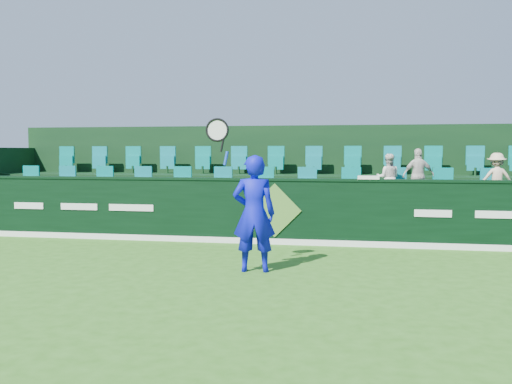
% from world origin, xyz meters
% --- Properties ---
extents(ground, '(60.00, 60.00, 0.00)m').
position_xyz_m(ground, '(0.00, 0.00, 0.00)').
color(ground, '#2F6818').
rests_on(ground, ground).
extents(sponsor_hoarding, '(16.00, 0.25, 1.35)m').
position_xyz_m(sponsor_hoarding, '(0.00, 4.00, 0.67)').
color(sponsor_hoarding, black).
rests_on(sponsor_hoarding, ground).
extents(stand_tier_front, '(16.00, 2.00, 0.80)m').
position_xyz_m(stand_tier_front, '(0.00, 5.10, 0.40)').
color(stand_tier_front, black).
rests_on(stand_tier_front, ground).
extents(stand_tier_back, '(16.00, 1.80, 1.30)m').
position_xyz_m(stand_tier_back, '(0.00, 7.00, 0.65)').
color(stand_tier_back, black).
rests_on(stand_tier_back, ground).
extents(stand_rear, '(16.00, 4.10, 2.60)m').
position_xyz_m(stand_rear, '(0.00, 7.44, 1.22)').
color(stand_rear, black).
rests_on(stand_rear, ground).
extents(seat_row_front, '(13.50, 0.50, 0.60)m').
position_xyz_m(seat_row_front, '(0.00, 5.50, 1.10)').
color(seat_row_front, '#047972').
rests_on(seat_row_front, stand_tier_front).
extents(seat_row_back, '(13.50, 0.50, 0.60)m').
position_xyz_m(seat_row_back, '(0.00, 7.30, 1.60)').
color(seat_row_back, '#047972').
rests_on(seat_row_back, stand_tier_back).
extents(tennis_player, '(1.15, 0.53, 2.46)m').
position_xyz_m(tennis_player, '(0.07, 1.25, 0.94)').
color(tennis_player, '#0B10C7').
rests_on(tennis_player, ground).
extents(spectator_left, '(0.52, 0.41, 1.05)m').
position_xyz_m(spectator_left, '(2.30, 5.12, 1.32)').
color(spectator_left, white).
rests_on(spectator_left, stand_tier_front).
extents(spectator_middle, '(0.73, 0.43, 1.16)m').
position_xyz_m(spectator_middle, '(2.93, 5.12, 1.38)').
color(spectator_middle, silver).
rests_on(spectator_middle, stand_tier_front).
extents(spectator_right, '(0.71, 0.43, 1.07)m').
position_xyz_m(spectator_right, '(4.51, 5.12, 1.33)').
color(spectator_right, beige).
rests_on(spectator_right, stand_tier_front).
extents(towel, '(0.42, 0.27, 0.06)m').
position_xyz_m(towel, '(1.86, 4.00, 1.38)').
color(towel, white).
rests_on(towel, sponsor_hoarding).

